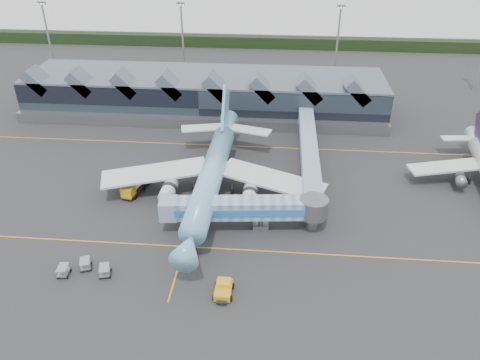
# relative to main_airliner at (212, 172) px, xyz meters

# --- Properties ---
(ground) EXTENTS (260.00, 260.00, 0.00)m
(ground) POSITION_rel_main_airliner_xyz_m (-2.42, -8.06, -4.57)
(ground) COLOR #28272A
(ground) RESTS_ON ground
(taxi_stripes) EXTENTS (120.00, 60.00, 0.01)m
(taxi_stripes) POSITION_rel_main_airliner_xyz_m (-2.42, 1.94, -4.57)
(taxi_stripes) COLOR #C38B17
(taxi_stripes) RESTS_ON ground
(tree_line_far) EXTENTS (260.00, 4.00, 4.00)m
(tree_line_far) POSITION_rel_main_airliner_xyz_m (-2.42, 101.94, -2.57)
(tree_line_far) COLOR black
(tree_line_far) RESTS_ON ground
(terminal) EXTENTS (90.00, 22.25, 12.52)m
(terminal) POSITION_rel_main_airliner_xyz_m (-7.48, 39.30, 0.31)
(terminal) COLOR black
(terminal) RESTS_ON ground
(light_masts) EXTENTS (132.40, 42.56, 22.45)m
(light_masts) POSITION_rel_main_airliner_xyz_m (18.58, 54.74, 7.92)
(light_masts) COLOR gray
(light_masts) RESTS_ON ground
(main_airliner) EXTENTS (42.13, 48.37, 15.56)m
(main_airliner) POSITION_rel_main_airliner_xyz_m (0.00, 0.00, 0.00)
(main_airliner) COLOR #67ABD2
(main_airliner) RESTS_ON ground
(jet_bridge) EXTENTS (27.56, 6.61, 5.81)m
(jet_bridge) POSITION_rel_main_airliner_xyz_m (8.15, -10.21, -0.66)
(jet_bridge) COLOR #6580A8
(jet_bridge) RESTS_ON ground
(fuel_truck) EXTENTS (3.85, 8.68, 2.89)m
(fuel_truck) POSITION_rel_main_airliner_xyz_m (-14.40, -0.15, -2.95)
(fuel_truck) COLOR black
(fuel_truck) RESTS_ON ground
(pushback_tug) EXTENTS (2.71, 4.23, 1.84)m
(pushback_tug) POSITION_rel_main_airliner_xyz_m (5.00, -25.76, -3.74)
(pushback_tug) COLOR gold
(pushback_tug) RESTS_ON ground
(baggage_carts) EXTENTS (7.76, 4.12, 1.53)m
(baggage_carts) POSITION_rel_main_airliner_xyz_m (-15.85, -23.28, -3.71)
(baggage_carts) COLOR #93979B
(baggage_carts) RESTS_ON ground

